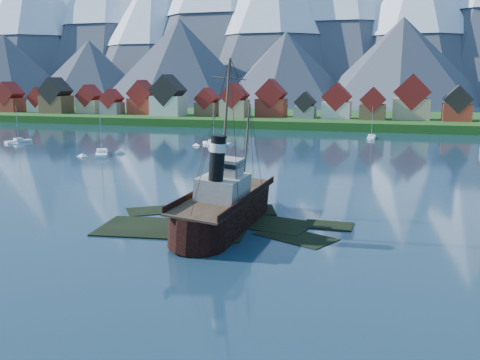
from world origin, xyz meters
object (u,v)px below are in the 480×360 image
(tugboat_wreck, at_px, (227,203))
(sailboat_e, at_px, (371,138))
(sailboat_a, at_px, (102,154))
(sailboat_b, at_px, (18,142))
(sailboat_c, at_px, (214,144))

(tugboat_wreck, xyz_separation_m, sailboat_e, (11.45, 107.53, -2.49))
(sailboat_e, bearing_deg, tugboat_wreck, -96.36)
(sailboat_a, relative_size, sailboat_b, 1.13)
(sailboat_b, height_order, sailboat_e, sailboat_b)
(sailboat_c, xyz_separation_m, sailboat_e, (41.00, 30.15, -0.05))
(tugboat_wreck, distance_m, sailboat_b, 109.03)
(tugboat_wreck, relative_size, sailboat_c, 2.19)
(sailboat_c, distance_m, sailboat_e, 50.89)
(tugboat_wreck, bearing_deg, sailboat_c, 111.22)
(sailboat_b, xyz_separation_m, sailboat_c, (56.43, 10.38, 0.02))
(tugboat_wreck, xyz_separation_m, sailboat_a, (-48.65, 50.62, -2.44))
(sailboat_b, distance_m, sailboat_c, 57.38)
(sailboat_a, distance_m, sailboat_e, 82.77)
(sailboat_c, height_order, sailboat_e, sailboat_c)
(tugboat_wreck, distance_m, sailboat_c, 82.87)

